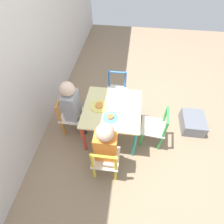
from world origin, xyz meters
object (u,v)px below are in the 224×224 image
at_px(kids_table, 112,112).
at_px(chair_blue, 116,91).
at_px(child_left, 106,145).
at_px(plate_back, 99,106).
at_px(chair_yellow, 106,160).
at_px(storage_bin, 192,123).
at_px(chair_orange, 71,116).
at_px(child_back, 73,105).
at_px(plate_left, 110,117).
at_px(chair_green, 155,128).

xyz_separation_m(kids_table, chair_blue, (0.49, 0.00, -0.15)).
height_order(child_left, plate_back, child_left).
height_order(kids_table, chair_blue, chair_blue).
distance_m(kids_table, chair_blue, 0.51).
distance_m(chair_yellow, child_left, 0.20).
xyz_separation_m(chair_yellow, storage_bin, (0.71, -0.99, -0.16)).
relative_size(kids_table, plate_back, 3.31).
bearing_deg(chair_blue, chair_orange, -135.62).
bearing_deg(chair_yellow, chair_blue, -89.81).
bearing_deg(child_left, chair_blue, -89.79).
bearing_deg(child_left, plate_back, -72.57).
bearing_deg(child_back, plate_back, -90.36).
distance_m(chair_blue, plate_left, 0.67).
bearing_deg(chair_blue, storage_bin, -15.76).
bearing_deg(chair_green, chair_blue, -132.25).
bearing_deg(plate_left, plate_back, 45.00).
bearing_deg(storage_bin, chair_green, 117.45).
xyz_separation_m(chair_yellow, child_left, (0.06, 0.00, 0.19)).
height_order(chair_blue, child_left, child_left).
relative_size(kids_table, chair_orange, 1.20).
relative_size(chair_green, plate_left, 3.30).
height_order(chair_green, plate_back, chair_green).
bearing_deg(child_left, chair_green, -141.65).
bearing_deg(chair_yellow, plate_back, -74.60).
distance_m(chair_orange, plate_left, 0.56).
relative_size(plate_back, plate_left, 1.20).
height_order(chair_orange, plate_left, chair_orange).
bearing_deg(storage_bin, chair_yellow, 125.57).
bearing_deg(plate_left, chair_green, -79.34).
relative_size(child_left, plate_back, 4.09).
xyz_separation_m(kids_table, chair_yellow, (-0.49, -0.00, -0.15)).
bearing_deg(chair_orange, chair_yellow, -134.57).
bearing_deg(chair_green, child_left, -46.54).
height_order(plate_back, storage_bin, plate_back).
xyz_separation_m(chair_blue, plate_left, (-0.63, -0.00, 0.23)).
relative_size(chair_blue, plate_back, 2.76).
bearing_deg(chair_orange, chair_blue, -44.38).
relative_size(child_left, storage_bin, 2.24).
bearing_deg(child_left, kids_table, -90.00).
xyz_separation_m(kids_table, plate_left, (-0.14, 0.00, 0.07)).
xyz_separation_m(kids_table, child_left, (-0.43, -0.00, 0.04)).
distance_m(chair_orange, plate_back, 0.42).
distance_m(chair_green, plate_back, 0.67).
bearing_deg(child_left, plate_left, -89.97).
relative_size(kids_table, child_back, 0.81).
height_order(chair_blue, child_back, child_back).
bearing_deg(chair_orange, plate_left, -105.34).
distance_m(chair_green, storage_bin, 0.59).
distance_m(chair_yellow, storage_bin, 1.23).
height_order(child_back, plate_back, child_back).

